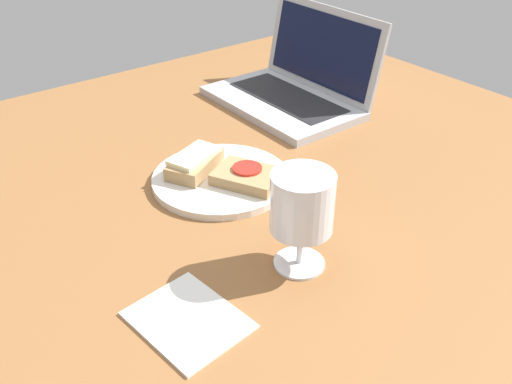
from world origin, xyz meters
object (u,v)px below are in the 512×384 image
napkin (188,320)px  sandwich_with_tomato (247,176)px  laptop (294,86)px  wine_glass (302,206)px  plate (221,179)px  sandwich_with_cheese (195,162)px

napkin → sandwich_with_tomato: bearing=129.7°
napkin → laptop: bearing=128.3°
sandwich_with_tomato → laptop: 37.84cm
wine_glass → napkin: wine_glass is taller
plate → napkin: (24.82, -22.20, -0.45)cm
plate → wine_glass: wine_glass is taller
wine_glass → napkin: (-0.09, -18.25, -9.56)cm
sandwich_with_cheese → napkin: 35.33cm
plate → sandwich_with_cheese: (-4.35, -2.46, 2.22)cm
wine_glass → napkin: bearing=-90.3°
sandwich_with_cheese → laptop: size_ratio=0.37×
sandwich_with_cheese → laptop: laptop is taller
wine_glass → plate: bearing=171.0°
plate → laptop: size_ratio=0.69×
plate → laptop: laptop is taller
plate → sandwich_with_tomato: 5.27cm
wine_glass → sandwich_with_tomato: bearing=162.7°
laptop → plate: bearing=-60.4°
wine_glass → napkin: 20.61cm
plate → wine_glass: bearing=-9.0°
plate → laptop: (-18.51, 32.62, 3.30)cm
sandwich_with_tomato → wine_glass: size_ratio=0.91×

